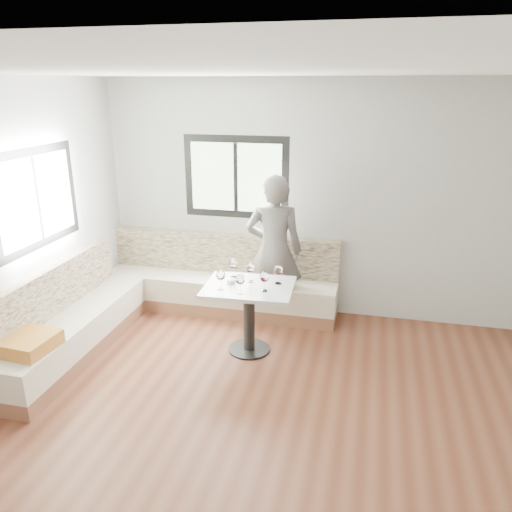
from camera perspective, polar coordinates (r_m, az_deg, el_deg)
The scene contains 11 objects.
room at distance 3.69m, azimuth -0.06°, elevation -1.61°, with size 5.01×5.01×2.81m.
banquette at distance 5.92m, azimuth -10.95°, elevation -5.06°, with size 2.90×2.80×0.95m.
table at distance 5.22m, azimuth -0.81°, elevation -5.31°, with size 0.95×0.75×0.75m.
person at distance 5.75m, azimuth 2.07°, elevation 0.57°, with size 0.65×0.43×1.79m, color #58534F.
olive_ramekin at distance 5.23m, azimuth -2.83°, elevation -2.84°, with size 0.10×0.10×0.04m.
wine_glass_a at distance 5.02m, azimuth -4.06°, elevation -2.27°, with size 0.09×0.09×0.21m.
wine_glass_b at distance 4.90m, azimuth -1.81°, elevation -2.75°, with size 0.09×0.09×0.21m.
wine_glass_c at distance 4.96m, azimuth 0.96°, elevation -2.47°, with size 0.09×0.09×0.21m.
wine_glass_d at distance 5.20m, azimuth -0.63°, elevation -1.47°, with size 0.09×0.09×0.21m.
wine_glass_e at distance 5.15m, azimuth 2.57°, elevation -1.68°, with size 0.09×0.09×0.21m.
wine_glass_f at distance 5.32m, azimuth -2.62°, elevation -0.99°, with size 0.09×0.09×0.21m.
Camera 1 is at (0.73, -3.28, 2.71)m, focal length 35.00 mm.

